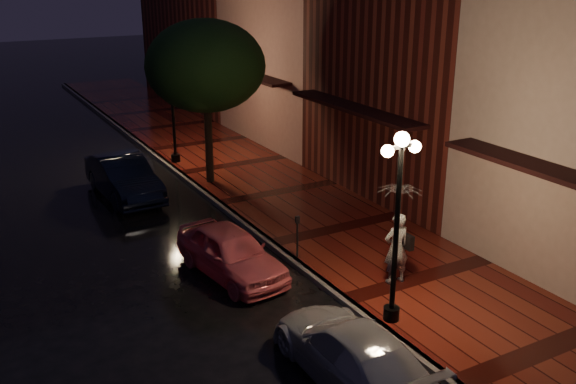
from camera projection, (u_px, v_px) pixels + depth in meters
ground at (273, 247)px, 18.32m from camera, size 120.00×120.00×0.00m
sidewalk at (338, 230)px, 19.33m from camera, size 4.50×60.00×0.15m
curb at (273, 245)px, 18.30m from camera, size 0.25×60.00×0.15m
storefront_mid at (429, 33)px, 21.35m from camera, size 5.00×8.00×11.00m
storefront_far at (306, 40)px, 28.27m from camera, size 5.00×8.00×9.00m
storefront_extra at (216, 14)px, 36.33m from camera, size 5.00×12.00×10.00m
streetlamp_near at (397, 217)px, 13.50m from camera, size 0.96×0.36×4.31m
streetlamp_far at (172, 101)px, 25.02m from camera, size 0.96×0.36×4.31m
street_tree at (206, 69)px, 22.11m from camera, size 4.16×4.16×5.80m
pink_car at (231, 252)px, 16.49m from camera, size 1.99×3.93×1.28m
navy_car at (124, 177)px, 22.06m from camera, size 1.74×4.44×1.44m
silver_car at (352, 352)px, 12.30m from camera, size 1.76×4.19×1.21m
woman_with_umbrella at (398, 219)px, 15.46m from camera, size 1.07×1.09×2.57m
parking_meter at (297, 232)px, 17.15m from camera, size 0.12×0.10×1.18m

